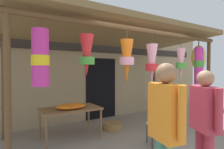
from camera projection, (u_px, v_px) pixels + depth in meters
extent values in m
plane|color=gray|center=(148.00, 148.00, 3.81)|extent=(30.00, 30.00, 0.00)
cube|color=#9E8966|center=(91.00, 63.00, 6.04)|extent=(10.62, 0.25, 3.72)
cube|color=#2D2823|center=(93.00, 49.00, 5.90)|extent=(9.56, 0.04, 0.24)
cube|color=black|center=(101.00, 88.00, 6.11)|extent=(1.10, 0.03, 2.00)
cylinder|color=brown|center=(8.00, 100.00, 2.47)|extent=(0.09, 0.09, 2.42)
cylinder|color=brown|center=(208.00, 85.00, 5.02)|extent=(0.09, 0.09, 2.42)
cylinder|color=brown|center=(3.00, 88.00, 4.21)|extent=(0.09, 0.09, 2.42)
cylinder|color=brown|center=(154.00, 81.00, 6.76)|extent=(0.09, 0.09, 2.42)
cylinder|color=brown|center=(142.00, 31.00, 3.72)|extent=(5.00, 0.10, 0.10)
cylinder|color=brown|center=(96.00, 38.00, 5.45)|extent=(5.00, 0.10, 0.10)
cube|color=olive|center=(115.00, 33.00, 4.58)|extent=(5.30, 2.56, 0.30)
cylinder|color=brown|center=(40.00, 24.00, 2.75)|extent=(0.01, 0.01, 0.13)
cylinder|color=#D13399|center=(40.00, 58.00, 2.76)|extent=(0.25, 0.25, 0.87)
cylinder|color=yellow|center=(40.00, 60.00, 2.76)|extent=(0.27, 0.27, 0.16)
cylinder|color=brown|center=(87.00, 30.00, 3.15)|extent=(0.01, 0.01, 0.14)
cone|color=red|center=(87.00, 55.00, 3.16)|extent=(0.25, 0.25, 0.71)
cylinder|color=green|center=(87.00, 61.00, 3.17)|extent=(0.27, 0.27, 0.13)
cylinder|color=brown|center=(127.00, 35.00, 3.46)|extent=(0.01, 0.01, 0.18)
cone|color=orange|center=(127.00, 61.00, 3.47)|extent=(0.26, 0.26, 0.82)
cylinder|color=pink|center=(127.00, 61.00, 3.47)|extent=(0.28, 0.28, 0.15)
cylinder|color=brown|center=(152.00, 40.00, 3.97)|extent=(0.01, 0.01, 0.19)
cone|color=pink|center=(152.00, 65.00, 3.98)|extent=(0.25, 0.25, 0.90)
cylinder|color=red|center=(152.00, 67.00, 3.98)|extent=(0.27, 0.27, 0.16)
cylinder|color=brown|center=(181.00, 44.00, 4.46)|extent=(0.01, 0.01, 0.23)
cone|color=pink|center=(181.00, 65.00, 4.47)|extent=(0.22, 0.22, 0.79)
cylinder|color=green|center=(181.00, 66.00, 4.47)|extent=(0.23, 0.23, 0.14)
cylinder|color=brown|center=(199.00, 44.00, 4.74)|extent=(0.01, 0.01, 0.18)
cylinder|color=#D13399|center=(199.00, 66.00, 4.76)|extent=(0.22, 0.22, 0.95)
cylinder|color=green|center=(199.00, 64.00, 4.76)|extent=(0.24, 0.24, 0.17)
cylinder|color=#4C3D23|center=(199.00, 44.00, 4.87)|extent=(0.02, 0.02, 0.10)
ellipsoid|color=gold|center=(198.00, 58.00, 4.88)|extent=(0.39, 0.33, 0.65)
cube|color=brown|center=(70.00, 109.00, 4.23)|extent=(1.33, 0.78, 0.04)
cylinder|color=brown|center=(46.00, 134.00, 3.62)|extent=(0.05, 0.05, 0.70)
cylinder|color=brown|center=(101.00, 124.00, 4.27)|extent=(0.05, 0.05, 0.70)
cylinder|color=brown|center=(40.00, 125.00, 4.20)|extent=(0.05, 0.05, 0.70)
cylinder|color=brown|center=(89.00, 118.00, 4.85)|extent=(0.05, 0.05, 0.70)
ellipsoid|color=orange|center=(71.00, 106.00, 4.16)|extent=(0.69, 0.48, 0.11)
ellipsoid|color=yellow|center=(76.00, 106.00, 4.18)|extent=(0.31, 0.24, 0.08)
cube|color=beige|center=(158.00, 125.00, 3.88)|extent=(0.54, 0.54, 0.04)
cube|color=beige|center=(161.00, 118.00, 3.70)|extent=(0.37, 0.21, 0.40)
cylinder|color=#333338|center=(163.00, 132.00, 4.08)|extent=(0.03, 0.03, 0.44)
cylinder|color=#333338|center=(147.00, 133.00, 4.05)|extent=(0.03, 0.03, 0.44)
cylinder|color=#333338|center=(169.00, 138.00, 3.72)|extent=(0.03, 0.03, 0.44)
cylinder|color=#333338|center=(152.00, 139.00, 3.69)|extent=(0.03, 0.03, 0.44)
cylinder|color=olive|center=(113.00, 126.00, 4.93)|extent=(0.52, 0.52, 0.19)
cube|color=orange|center=(166.00, 112.00, 2.04)|extent=(0.30, 0.44, 0.63)
cylinder|color=orange|center=(153.00, 105.00, 2.28)|extent=(0.08, 0.08, 0.57)
cylinder|color=orange|center=(182.00, 114.00, 1.80)|extent=(0.08, 0.08, 0.57)
sphere|color=#9E704C|center=(166.00, 73.00, 2.03)|extent=(0.23, 0.23, 0.23)
cube|color=#B23347|center=(205.00, 109.00, 2.47)|extent=(0.37, 0.46, 0.60)
cylinder|color=#B23347|center=(218.00, 111.00, 2.21)|extent=(0.08, 0.08, 0.54)
cylinder|color=#B23347|center=(194.00, 103.00, 2.72)|extent=(0.08, 0.08, 0.54)
sphere|color=tan|center=(205.00, 78.00, 2.45)|extent=(0.22, 0.22, 0.22)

